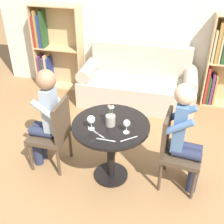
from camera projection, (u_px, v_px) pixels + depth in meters
ground_plane at (111, 175)px, 3.35m from camera, size 16.00×16.00×0.00m
back_wall at (145, 15)px, 4.50m from camera, size 5.20×0.05×2.70m
round_table at (111, 137)px, 3.05m from camera, size 0.83×0.83×0.74m
couch at (138, 85)px, 4.70m from camera, size 1.89×0.80×0.92m
bookshelf_left at (53, 49)px, 5.04m from camera, size 0.86×0.28×1.48m
chair_left at (54, 132)px, 3.27m from camera, size 0.43×0.43×0.90m
chair_right at (175, 148)px, 3.01m from camera, size 0.46×0.46×0.90m
person_left at (45, 116)px, 3.18m from camera, size 0.42×0.35×1.27m
person_right at (186, 136)px, 2.89m from camera, size 0.44×0.37×1.26m
wine_glass_left at (91, 120)px, 2.82m from camera, size 0.08×0.08×0.16m
wine_glass_right at (127, 124)px, 2.78m from camera, size 0.07×0.07×0.15m
flower_vase at (110, 119)px, 2.91m from camera, size 0.10×0.10×0.23m
knife_left_setting at (98, 134)px, 2.81m from camera, size 0.17×0.11×0.00m
fork_left_setting at (106, 140)px, 2.73m from camera, size 0.19×0.01×0.00m
knife_right_setting at (93, 130)px, 2.86m from camera, size 0.16×0.12×0.00m
fork_right_setting at (129, 139)px, 2.74m from camera, size 0.15×0.13×0.00m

